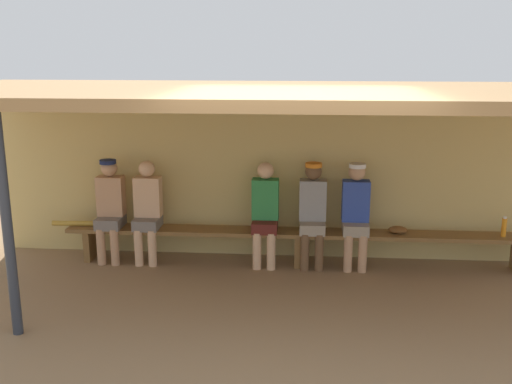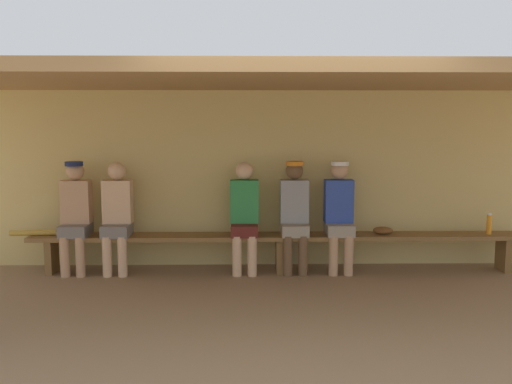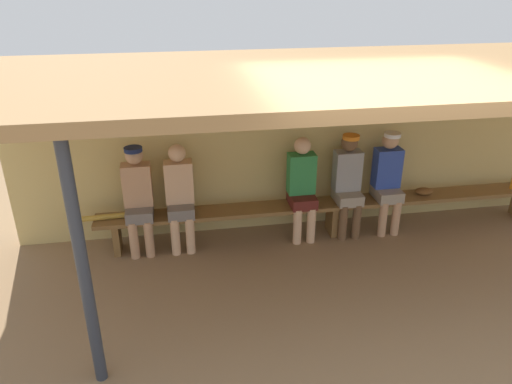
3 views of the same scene
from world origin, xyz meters
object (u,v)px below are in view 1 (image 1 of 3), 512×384
at_px(bench, 298,236).
at_px(baseball_glove_dark_brown, 398,230).
at_px(player_middle, 110,205).
at_px(support_post, 7,227).
at_px(player_in_red, 356,211).
at_px(player_in_white, 313,210).
at_px(water_bottle_orange, 504,227).
at_px(player_near_post, 147,207).
at_px(player_rightmost, 265,210).
at_px(baseball_bat, 86,223).

bearing_deg(bench, baseball_glove_dark_brown, 0.37).
bearing_deg(player_middle, bench, -0.08).
bearing_deg(support_post, player_in_red, 31.37).
bearing_deg(player_in_white, bench, -178.87).
height_order(water_bottle_orange, baseball_glove_dark_brown, water_bottle_orange).
height_order(bench, player_near_post, player_near_post).
bearing_deg(player_in_white, water_bottle_orange, -0.61).
distance_m(player_in_white, baseball_glove_dark_brown, 1.11).
bearing_deg(baseball_glove_dark_brown, water_bottle_orange, 3.98).
height_order(player_rightmost, player_middle, player_middle).
height_order(player_rightmost, player_in_white, player_in_white).
bearing_deg(player_in_white, player_in_red, 0.00).
distance_m(bench, player_in_red, 0.81).
bearing_deg(player_in_red, water_bottle_orange, -0.79).
relative_size(bench, player_in_white, 4.46).
bearing_deg(player_middle, player_in_white, 0.00).
bearing_deg(player_middle, player_near_post, -0.06).
bearing_deg(player_rightmost, player_near_post, 180.00).
xyz_separation_m(water_bottle_orange, baseball_glove_dark_brown, (-1.28, 0.03, -0.08)).
bearing_deg(player_in_red, baseball_bat, -179.94).
relative_size(support_post, water_bottle_orange, 8.56).
relative_size(support_post, baseball_bat, 2.46).
relative_size(player_near_post, baseball_glove_dark_brown, 5.56).
bearing_deg(baseball_bat, player_in_red, -2.64).
xyz_separation_m(player_middle, player_near_post, (0.49, -0.00, -0.02)).
bearing_deg(water_bottle_orange, player_rightmost, 179.53).
bearing_deg(player_near_post, support_post, -110.32).
height_order(water_bottle_orange, baseball_bat, water_bottle_orange).
relative_size(bench, player_in_red, 4.46).
bearing_deg(player_in_white, player_rightmost, -179.95).
distance_m(player_in_red, player_near_post, 2.67).
bearing_deg(player_rightmost, support_post, -137.64).
bearing_deg(player_rightmost, baseball_glove_dark_brown, 0.17).
relative_size(support_post, player_near_post, 1.65).
height_order(player_in_red, player_middle, same).
relative_size(bench, baseball_glove_dark_brown, 25.00).
xyz_separation_m(player_in_white, baseball_bat, (-2.96, -0.00, -0.25)).
bearing_deg(player_in_red, bench, -179.72).
xyz_separation_m(bench, player_rightmost, (-0.42, 0.00, 0.34)).
bearing_deg(baseball_glove_dark_brown, player_in_white, -174.45).
relative_size(player_in_red, player_near_post, 1.01).
xyz_separation_m(player_in_red, player_middle, (-3.17, 0.00, 0.00)).
distance_m(support_post, water_bottle_orange, 5.69).
bearing_deg(player_rightmost, player_in_red, 0.02).
xyz_separation_m(bench, player_middle, (-2.44, 0.00, 0.36)).
bearing_deg(baseball_bat, support_post, -91.30).
distance_m(bench, baseball_bat, 2.78).
relative_size(player_rightmost, player_in_red, 0.99).
relative_size(player_rightmost, water_bottle_orange, 5.19).
bearing_deg(player_in_red, player_middle, 180.00).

